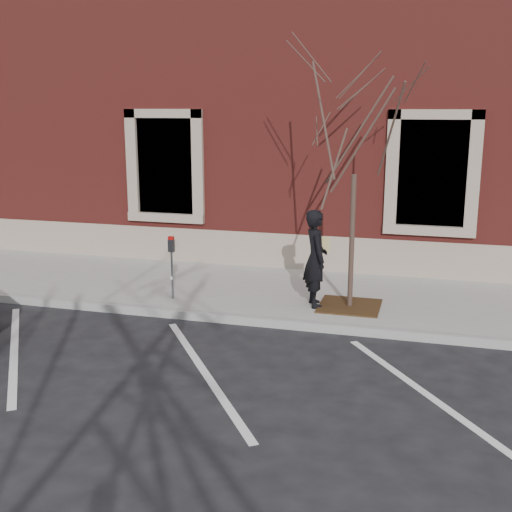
% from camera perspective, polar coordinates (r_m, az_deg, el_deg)
% --- Properties ---
extents(ground, '(120.00, 120.00, 0.00)m').
position_cam_1_polar(ground, '(11.44, -0.81, -6.04)').
color(ground, '#28282B').
rests_on(ground, ground).
extents(sidewalk_near, '(40.00, 3.50, 0.15)m').
position_cam_1_polar(sidewalk_near, '(13.03, 1.36, -3.28)').
color(sidewalk_near, '#B0ACA5').
rests_on(sidewalk_near, ground).
extents(curb_near, '(40.00, 0.12, 0.15)m').
position_cam_1_polar(curb_near, '(11.37, -0.89, -5.76)').
color(curb_near, '#9E9E99').
rests_on(curb_near, ground).
extents(parking_stripes, '(28.00, 4.40, 0.01)m').
position_cam_1_polar(parking_stripes, '(9.49, -4.63, -10.22)').
color(parking_stripes, silver).
rests_on(parking_stripes, ground).
extents(building_civic, '(40.00, 8.62, 8.00)m').
position_cam_1_polar(building_civic, '(18.36, 6.19, 13.84)').
color(building_civic, maroon).
rests_on(building_civic, ground).
extents(man, '(0.66, 0.77, 1.80)m').
position_cam_1_polar(man, '(11.78, 5.32, -0.21)').
color(man, black).
rests_on(man, sidewalk_near).
extents(parking_meter, '(0.11, 0.08, 1.22)m').
position_cam_1_polar(parking_meter, '(12.28, -7.52, 0.03)').
color(parking_meter, '#595B60').
rests_on(parking_meter, sidewalk_near).
extents(tree_grate, '(1.11, 1.11, 0.03)m').
position_cam_1_polar(tree_grate, '(12.01, 8.32, -4.41)').
color(tree_grate, '#463116').
rests_on(tree_grate, sidewalk_near).
extents(sapling, '(2.67, 2.67, 4.44)m').
position_cam_1_polar(sapling, '(11.47, 8.84, 10.49)').
color(sapling, '#4A362D').
rests_on(sapling, sidewalk_near).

